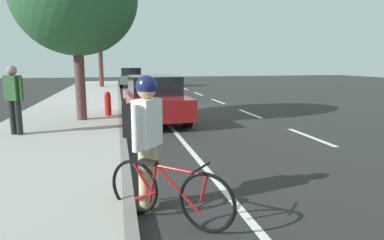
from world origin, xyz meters
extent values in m
plane|color=#2C2C2C|center=(0.00, 0.00, 0.00)|extent=(64.72, 64.72, 0.00)
cube|color=#ACA9A2|center=(3.62, 0.00, 0.07)|extent=(3.55, 40.45, 0.14)
cube|color=gray|center=(1.76, 0.00, 0.07)|extent=(0.16, 40.45, 0.14)
cube|color=white|center=(-3.13, -19.12, 0.00)|extent=(0.14, 2.20, 0.01)
cube|color=white|center=(-3.13, -14.92, 0.00)|extent=(0.14, 2.20, 0.01)
cube|color=white|center=(-3.13, -10.72, 0.00)|extent=(0.14, 2.20, 0.01)
cube|color=white|center=(-3.13, -6.52, 0.00)|extent=(0.14, 2.20, 0.01)
cube|color=white|center=(-3.13, -2.32, 0.00)|extent=(0.14, 2.20, 0.01)
cube|color=white|center=(-3.13, 1.88, 0.00)|extent=(0.14, 2.20, 0.01)
cube|color=white|center=(-3.13, 6.08, 0.00)|extent=(0.14, 2.20, 0.01)
cube|color=white|center=(0.29, 0.00, 0.00)|extent=(0.12, 40.45, 0.01)
cube|color=slate|center=(0.68, -14.42, 0.60)|extent=(1.92, 4.46, 0.64)
cube|color=black|center=(0.68, -14.42, 1.22)|extent=(1.62, 2.15, 0.60)
cylinder|color=black|center=(1.53, -13.09, 0.33)|extent=(0.24, 0.67, 0.66)
cylinder|color=black|center=(-0.08, -13.03, 0.33)|extent=(0.24, 0.67, 0.66)
cylinder|color=black|center=(1.44, -15.82, 0.33)|extent=(0.24, 0.67, 0.66)
cylinder|color=black|center=(-0.18, -15.76, 0.33)|extent=(0.24, 0.67, 0.66)
cube|color=maroon|center=(0.66, 2.65, 0.60)|extent=(1.98, 4.48, 0.64)
cube|color=black|center=(0.66, 2.65, 1.22)|extent=(1.65, 2.17, 0.60)
cylinder|color=black|center=(1.40, 4.05, 0.33)|extent=(0.25, 0.67, 0.66)
cylinder|color=black|center=(-0.22, 3.97, 0.33)|extent=(0.25, 0.67, 0.66)
cylinder|color=black|center=(1.54, 1.33, 0.33)|extent=(0.25, 0.67, 0.66)
cylinder|color=black|center=(-0.08, 1.25, 0.33)|extent=(0.25, 0.67, 0.66)
torus|color=black|center=(0.90, 10.35, 0.37)|extent=(0.58, 0.51, 0.73)
torus|color=black|center=(1.69, 9.67, 0.37)|extent=(0.58, 0.51, 0.73)
cylinder|color=#A51414|center=(1.20, 10.10, 0.46)|extent=(0.52, 0.45, 0.54)
cylinder|color=#A51414|center=(1.47, 9.86, 0.45)|extent=(0.13, 0.12, 0.50)
cylinder|color=#A51414|center=(1.23, 10.06, 0.70)|extent=(0.58, 0.50, 0.05)
cylinder|color=#A51414|center=(1.56, 9.78, 0.28)|extent=(0.29, 0.26, 0.20)
cylinder|color=#A51414|center=(1.60, 9.75, 0.53)|extent=(0.22, 0.20, 0.35)
cylinder|color=#A51414|center=(0.93, 10.32, 0.54)|extent=(0.11, 0.10, 0.36)
cube|color=black|center=(1.51, 9.83, 0.73)|extent=(0.25, 0.23, 0.05)
cylinder|color=black|center=(0.96, 10.30, 0.77)|extent=(0.32, 0.37, 0.03)
cylinder|color=#C6B284|center=(1.56, 9.64, 0.44)|extent=(0.15, 0.15, 0.88)
cylinder|color=#C6B284|center=(1.43, 9.48, 0.44)|extent=(0.15, 0.15, 0.88)
cube|color=white|center=(1.49, 9.56, 1.19)|extent=(0.42, 0.44, 0.62)
cylinder|color=white|center=(1.66, 9.76, 1.16)|extent=(0.10, 0.10, 0.59)
cylinder|color=white|center=(1.33, 9.36, 1.16)|extent=(0.10, 0.10, 0.59)
sphere|color=tan|center=(1.49, 9.56, 1.62)|extent=(0.25, 0.25, 0.25)
sphere|color=navy|center=(1.49, 9.56, 1.67)|extent=(0.28, 0.28, 0.28)
cube|color=black|center=(1.65, 9.44, 1.21)|extent=(0.33, 0.35, 0.44)
cylinder|color=brown|center=(3.00, -12.57, 1.66)|extent=(0.34, 0.34, 3.04)
ellipsoid|color=#375A2B|center=(3.00, -12.57, 3.81)|extent=(2.27, 2.27, 2.04)
cylinder|color=brown|center=(3.00, 2.70, 1.53)|extent=(0.32, 0.32, 2.78)
cylinder|color=black|center=(4.49, 4.66, 0.58)|extent=(0.15, 0.15, 0.88)
cylinder|color=black|center=(4.32, 4.77, 0.58)|extent=(0.15, 0.15, 0.88)
cube|color=#264C26|center=(4.40, 4.71, 1.33)|extent=(0.44, 0.40, 0.62)
cylinder|color=#264C26|center=(4.63, 4.58, 1.30)|extent=(0.10, 0.10, 0.59)
cylinder|color=#264C26|center=(4.18, 4.85, 1.30)|extent=(0.10, 0.10, 0.59)
sphere|color=gray|center=(4.40, 4.71, 1.76)|extent=(0.25, 0.25, 0.25)
cylinder|color=red|center=(2.19, 2.10, 0.49)|extent=(0.22, 0.22, 0.70)
sphere|color=red|center=(2.19, 2.10, 0.88)|extent=(0.20, 0.20, 0.20)
camera|label=1|loc=(1.86, 13.85, 1.96)|focal=31.22mm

